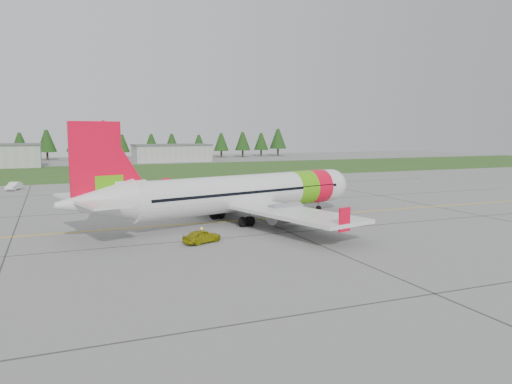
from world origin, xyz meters
name	(u,v)px	position (x,y,z in m)	size (l,w,h in m)	color
ground	(190,241)	(0.00, 0.00, 0.00)	(320.00, 320.00, 0.00)	gray
aircraft	(239,194)	(7.51, 7.47, 3.09)	(34.76, 32.71, 10.72)	silver
follow_me_car	(202,223)	(0.75, -1.18, 1.78)	(1.44, 1.22, 3.57)	#EFEC0D
service_van	(13,178)	(-17.33, 49.30, 2.05)	(1.43, 1.35, 4.10)	white
grass_strip	(103,172)	(0.00, 82.00, 0.01)	(320.00, 50.00, 0.03)	#30561E
taxi_guideline	(171,225)	(0.00, 8.00, 0.01)	(120.00, 0.25, 0.02)	gold
hangar_east	(172,153)	(25.00, 118.00, 2.60)	(24.00, 12.00, 5.20)	#A8A8A3
treeline	(86,145)	(0.00, 138.00, 5.00)	(160.00, 8.00, 10.00)	#1C3F14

